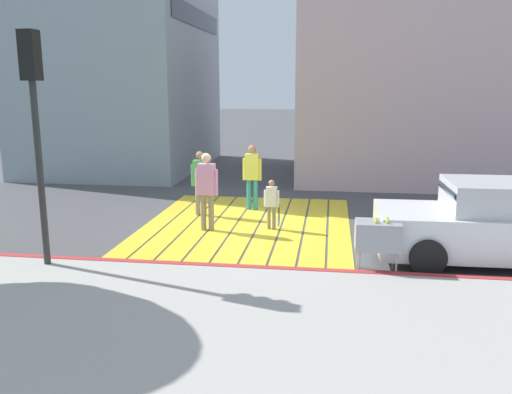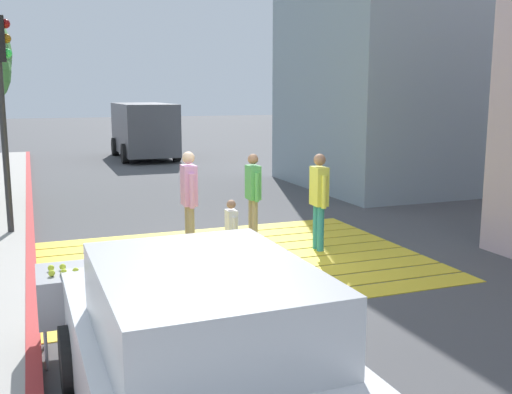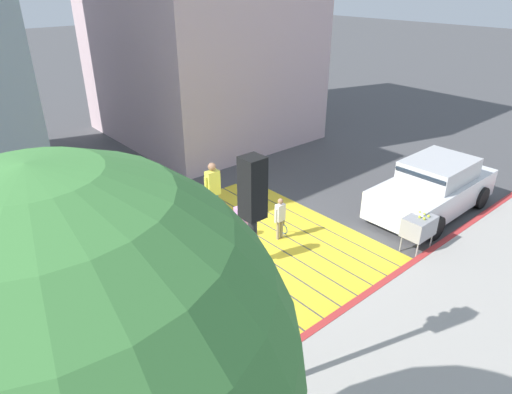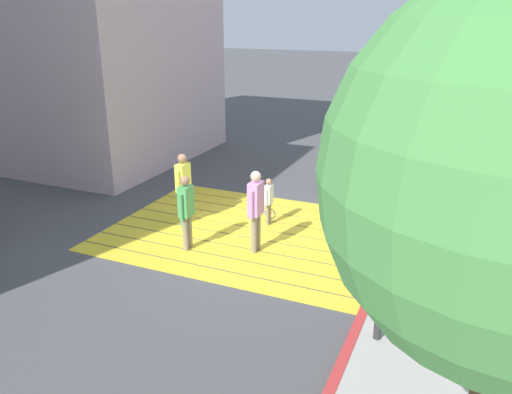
{
  "view_description": "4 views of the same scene",
  "coord_description": "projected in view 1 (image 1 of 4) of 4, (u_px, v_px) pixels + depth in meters",
  "views": [
    {
      "loc": [
        -12.29,
        -1.96,
        3.35
      ],
      "look_at": [
        -0.3,
        -0.26,
        0.78
      ],
      "focal_mm": 37.48,
      "sensor_mm": 36.0,
      "label": 1
    },
    {
      "loc": [
        -3.15,
        -9.31,
        2.85
      ],
      "look_at": [
        0.6,
        0.55,
        0.98
      ],
      "focal_mm": 41.81,
      "sensor_mm": 36.0,
      "label": 2
    },
    {
      "loc": [
        -7.5,
        6.44,
        6.22
      ],
      "look_at": [
        0.34,
        -0.32,
        1.1
      ],
      "focal_mm": 31.38,
      "sensor_mm": 36.0,
      "label": 3
    },
    {
      "loc": [
        -4.53,
        10.0,
        4.86
      ],
      "look_at": [
        -0.47,
        0.62,
        1.16
      ],
      "focal_mm": 35.7,
      "sensor_mm": 36.0,
      "label": 4
    }
  ],
  "objects": [
    {
      "name": "sidewalk_west",
      "position": [
        184.0,
        325.0,
        7.43
      ],
      "size": [
        4.8,
        40.0,
        0.12
      ],
      "primitive_type": "cube",
      "color": "#ADA8A0",
      "rests_on": "ground"
    },
    {
      "name": "tennis_ball_cart",
      "position": [
        378.0,
        235.0,
        9.53
      ],
      "size": [
        0.56,
        0.8,
        1.02
      ],
      "color": "#99999E",
      "rests_on": "ground"
    },
    {
      "name": "building_far_south",
      "position": [
        400.0,
        34.0,
        19.45
      ],
      "size": [
        8.0,
        7.03,
        10.28
      ],
      "color": "beige",
      "rests_on": "ground"
    },
    {
      "name": "pedestrian_adult_lead",
      "position": [
        207.0,
        186.0,
        12.22
      ],
      "size": [
        0.24,
        0.53,
        1.81
      ],
      "color": "gray",
      "rests_on": "ground"
    },
    {
      "name": "traffic_light_corner",
      "position": [
        35.0,
        102.0,
        9.2
      ],
      "size": [
        0.39,
        0.28,
        4.24
      ],
      "color": "#2D2D2D",
      "rests_on": "ground"
    },
    {
      "name": "pedestrian_adult_side",
      "position": [
        252.0,
        172.0,
        14.27
      ],
      "size": [
        0.24,
        0.51,
        1.76
      ],
      "color": "teal",
      "rests_on": "ground"
    },
    {
      "name": "car_parked_near_curb",
      "position": [
        495.0,
        225.0,
        10.09
      ],
      "size": [
        2.03,
        4.32,
        1.57
      ],
      "color": "white",
      "rests_on": "ground"
    },
    {
      "name": "pedestrian_child_with_racket",
      "position": [
        272.0,
        202.0,
        12.4
      ],
      "size": [
        0.28,
        0.37,
        1.18
      ],
      "color": "gray",
      "rests_on": "ground"
    },
    {
      "name": "building_far_north",
      "position": [
        122.0,
        33.0,
        20.87
      ],
      "size": [
        8.0,
        6.04,
        10.57
      ],
      "color": "#8C9EA8",
      "rests_on": "ground"
    },
    {
      "name": "pedestrian_adult_trailing",
      "position": [
        200.0,
        178.0,
        13.66
      ],
      "size": [
        0.22,
        0.49,
        1.67
      ],
      "color": "gray",
      "rests_on": "ground"
    },
    {
      "name": "ground_plane",
      "position": [
        247.0,
        226.0,
        12.87
      ],
      "size": [
        120.0,
        120.0,
        0.0
      ],
      "primitive_type": "plane",
      "color": "#4C4C4F"
    },
    {
      "name": "crosswalk_stripes",
      "position": [
        247.0,
        225.0,
        12.87
      ],
      "size": [
        6.4,
        4.9,
        0.01
      ],
      "color": "yellow",
      "rests_on": "ground"
    },
    {
      "name": "curb_painted",
      "position": [
        219.0,
        268.0,
        9.71
      ],
      "size": [
        0.16,
        40.0,
        0.13
      ],
      "primitive_type": "cube",
      "color": "#BC3333",
      "rests_on": "ground"
    }
  ]
}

